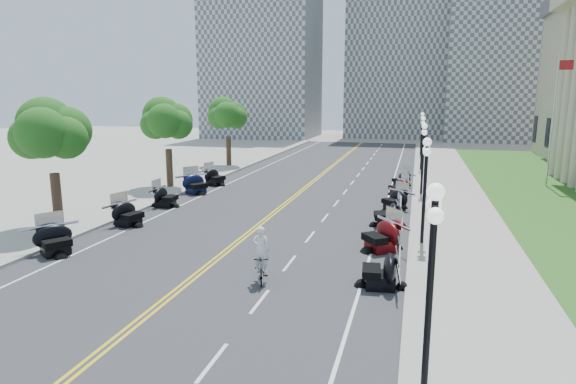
# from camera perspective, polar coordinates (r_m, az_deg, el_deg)

# --- Properties ---
(ground) EXTENTS (160.00, 160.00, 0.00)m
(ground) POSITION_cam_1_polar(r_m,az_deg,el_deg) (21.54, -8.14, -7.62)
(ground) COLOR gray
(road) EXTENTS (16.00, 90.00, 0.01)m
(road) POSITION_cam_1_polar(r_m,az_deg,el_deg) (30.63, -0.80, -1.80)
(road) COLOR #333335
(road) RESTS_ON ground
(centerline_yellow_a) EXTENTS (0.12, 90.00, 0.00)m
(centerline_yellow_a) POSITION_cam_1_polar(r_m,az_deg,el_deg) (30.66, -1.01, -1.77)
(centerline_yellow_a) COLOR yellow
(centerline_yellow_a) RESTS_ON road
(centerline_yellow_b) EXTENTS (0.12, 90.00, 0.00)m
(centerline_yellow_b) POSITION_cam_1_polar(r_m,az_deg,el_deg) (30.59, -0.58, -1.80)
(centerline_yellow_b) COLOR yellow
(centerline_yellow_b) RESTS_ON road
(edge_line_north) EXTENTS (0.12, 90.00, 0.00)m
(edge_line_north) POSITION_cam_1_polar(r_m,az_deg,el_deg) (29.57, 11.23, -2.48)
(edge_line_north) COLOR white
(edge_line_north) RESTS_ON road
(edge_line_south) EXTENTS (0.12, 90.00, 0.00)m
(edge_line_south) POSITION_cam_1_polar(r_m,az_deg,el_deg) (32.91, -11.58, -1.09)
(edge_line_south) COLOR white
(edge_line_south) RESTS_ON road
(lane_dash_4) EXTENTS (0.12, 2.00, 0.00)m
(lane_dash_4) POSITION_cam_1_polar(r_m,az_deg,el_deg) (13.67, -8.95, -19.30)
(lane_dash_4) COLOR white
(lane_dash_4) RESTS_ON road
(lane_dash_5) EXTENTS (0.12, 2.00, 0.00)m
(lane_dash_5) POSITION_cam_1_polar(r_m,az_deg,el_deg) (16.98, -3.36, -12.80)
(lane_dash_5) COLOR white
(lane_dash_5) RESTS_ON road
(lane_dash_6) EXTENTS (0.12, 2.00, 0.00)m
(lane_dash_6) POSITION_cam_1_polar(r_m,az_deg,el_deg) (20.54, 0.19, -8.41)
(lane_dash_6) COLOR white
(lane_dash_6) RESTS_ON road
(lane_dash_7) EXTENTS (0.12, 2.00, 0.00)m
(lane_dash_7) POSITION_cam_1_polar(r_m,az_deg,el_deg) (24.24, 2.63, -5.33)
(lane_dash_7) COLOR white
(lane_dash_7) RESTS_ON road
(lane_dash_8) EXTENTS (0.12, 2.00, 0.00)m
(lane_dash_8) POSITION_cam_1_polar(r_m,az_deg,el_deg) (28.02, 4.40, -3.06)
(lane_dash_8) COLOR white
(lane_dash_8) RESTS_ON road
(lane_dash_9) EXTENTS (0.12, 2.00, 0.00)m
(lane_dash_9) POSITION_cam_1_polar(r_m,az_deg,el_deg) (31.86, 5.74, -1.33)
(lane_dash_9) COLOR white
(lane_dash_9) RESTS_ON road
(lane_dash_10) EXTENTS (0.12, 2.00, 0.00)m
(lane_dash_10) POSITION_cam_1_polar(r_m,az_deg,el_deg) (35.73, 6.78, 0.03)
(lane_dash_10) COLOR white
(lane_dash_10) RESTS_ON road
(lane_dash_11) EXTENTS (0.12, 2.00, 0.00)m
(lane_dash_11) POSITION_cam_1_polar(r_m,az_deg,el_deg) (39.62, 7.63, 1.12)
(lane_dash_11) COLOR white
(lane_dash_11) RESTS_ON road
(lane_dash_12) EXTENTS (0.12, 2.00, 0.00)m
(lane_dash_12) POSITION_cam_1_polar(r_m,az_deg,el_deg) (43.54, 8.32, 2.02)
(lane_dash_12) COLOR white
(lane_dash_12) RESTS_ON road
(lane_dash_13) EXTENTS (0.12, 2.00, 0.00)m
(lane_dash_13) POSITION_cam_1_polar(r_m,az_deg,el_deg) (47.47, 8.90, 2.76)
(lane_dash_13) COLOR white
(lane_dash_13) RESTS_ON road
(lane_dash_14) EXTENTS (0.12, 2.00, 0.00)m
(lane_dash_14) POSITION_cam_1_polar(r_m,az_deg,el_deg) (51.41, 9.39, 3.40)
(lane_dash_14) COLOR white
(lane_dash_14) RESTS_ON road
(lane_dash_15) EXTENTS (0.12, 2.00, 0.00)m
(lane_dash_15) POSITION_cam_1_polar(r_m,az_deg,el_deg) (55.35, 9.81, 3.94)
(lane_dash_15) COLOR white
(lane_dash_15) RESTS_ON road
(lane_dash_16) EXTENTS (0.12, 2.00, 0.00)m
(lane_dash_16) POSITION_cam_1_polar(r_m,az_deg,el_deg) (59.31, 10.18, 4.41)
(lane_dash_16) COLOR white
(lane_dash_16) RESTS_ON road
(lane_dash_17) EXTENTS (0.12, 2.00, 0.00)m
(lane_dash_17) POSITION_cam_1_polar(r_m,az_deg,el_deg) (63.27, 10.50, 4.82)
(lane_dash_17) COLOR white
(lane_dash_17) RESTS_ON road
(lane_dash_18) EXTENTS (0.12, 2.00, 0.00)m
(lane_dash_18) POSITION_cam_1_polar(r_m,az_deg,el_deg) (67.24, 10.78, 5.18)
(lane_dash_18) COLOR white
(lane_dash_18) RESTS_ON road
(lane_dash_19) EXTENTS (0.12, 2.00, 0.00)m
(lane_dash_19) POSITION_cam_1_polar(r_m,az_deg,el_deg) (71.21, 11.03, 5.50)
(lane_dash_19) COLOR white
(lane_dash_19) RESTS_ON road
(sidewalk_north) EXTENTS (5.00, 90.00, 0.15)m
(sidewalk_north) POSITION_cam_1_polar(r_m,az_deg,el_deg) (29.60, 19.18, -2.76)
(sidewalk_north) COLOR #9E9991
(sidewalk_north) RESTS_ON ground
(sidewalk_south) EXTENTS (5.00, 90.00, 0.15)m
(sidewalk_south) POSITION_cam_1_polar(r_m,az_deg,el_deg) (34.91, -17.62, -0.59)
(sidewalk_south) COLOR #9E9991
(sidewalk_south) RESTS_ON ground
(lawn) EXTENTS (9.00, 60.00, 0.10)m
(lawn) POSITION_cam_1_polar(r_m,az_deg,el_deg) (38.49, 28.81, -0.43)
(lawn) COLOR #356023
(lawn) RESTS_ON ground
(distant_block_a) EXTENTS (18.00, 14.00, 26.00)m
(distant_block_a) POSITION_cam_1_polar(r_m,az_deg,el_deg) (85.04, -3.02, 15.36)
(distant_block_a) COLOR gray
(distant_block_a) RESTS_ON ground
(distant_block_b) EXTENTS (16.00, 12.00, 30.00)m
(distant_block_b) POSITION_cam_1_polar(r_m,az_deg,el_deg) (87.17, 12.77, 16.33)
(distant_block_b) COLOR gray
(distant_block_b) RESTS_ON ground
(distant_block_c) EXTENTS (20.00, 14.00, 22.00)m
(distant_block_c) POSITION_cam_1_polar(r_m,az_deg,el_deg) (84.93, 25.09, 13.00)
(distant_block_c) COLOR gray
(distant_block_c) RESTS_ON ground
(street_lamp_1) EXTENTS (0.50, 1.20, 4.90)m
(street_lamp_1) POSITION_cam_1_polar(r_m,az_deg,el_deg) (11.55, 16.45, -11.26)
(street_lamp_1) COLOR black
(street_lamp_1) RESTS_ON sidewalk_north
(street_lamp_2) EXTENTS (0.50, 1.20, 4.90)m
(street_lamp_2) POSITION_cam_1_polar(r_m,az_deg,el_deg) (23.11, 15.87, 0.03)
(street_lamp_2) COLOR black
(street_lamp_2) RESTS_ON sidewalk_north
(street_lamp_3) EXTENTS (0.50, 1.20, 4.90)m
(street_lamp_3) POSITION_cam_1_polar(r_m,az_deg,el_deg) (34.97, 15.69, 3.74)
(street_lamp_3) COLOR black
(street_lamp_3) RESTS_ON sidewalk_north
(street_lamp_4) EXTENTS (0.50, 1.20, 4.90)m
(street_lamp_4) POSITION_cam_1_polar(r_m,az_deg,el_deg) (46.90, 15.60, 5.57)
(street_lamp_4) COLOR black
(street_lamp_4) RESTS_ON sidewalk_north
(street_lamp_5) EXTENTS (0.50, 1.20, 4.90)m
(street_lamp_5) POSITION_cam_1_polar(r_m,az_deg,el_deg) (58.86, 15.54, 6.66)
(street_lamp_5) COLOR black
(street_lamp_5) RESTS_ON sidewalk_north
(flagpole) EXTENTS (1.10, 0.20, 10.00)m
(flagpole) POSITION_cam_1_polar(r_m,az_deg,el_deg) (41.91, 28.86, 7.26)
(flagpole) COLOR silver
(flagpole) RESTS_ON ground
(tree_2) EXTENTS (4.80, 4.80, 9.20)m
(tree_2) POSITION_cam_1_polar(r_m,az_deg,el_deg) (27.62, -26.26, 5.59)
(tree_2) COLOR #235619
(tree_2) RESTS_ON sidewalk_south
(tree_3) EXTENTS (4.80, 4.80, 9.20)m
(tree_3) POSITION_cam_1_polar(r_m,az_deg,el_deg) (37.46, -14.10, 7.61)
(tree_3) COLOR #235619
(tree_3) RESTS_ON sidewalk_south
(tree_4) EXTENTS (4.80, 4.80, 9.20)m
(tree_4) POSITION_cam_1_polar(r_m,az_deg,el_deg) (48.29, -7.14, 8.61)
(tree_4) COLOR #235619
(tree_4) RESTS_ON sidewalk_south
(motorcycle_n_5) EXTENTS (2.31, 2.31, 1.48)m
(motorcycle_n_5) POSITION_cam_1_polar(r_m,az_deg,el_deg) (18.18, 10.95, -8.85)
(motorcycle_n_5) COLOR black
(motorcycle_n_5) RESTS_ON road
(motorcycle_n_6) EXTENTS (3.13, 3.13, 1.57)m
(motorcycle_n_6) POSITION_cam_1_polar(r_m,az_deg,el_deg) (22.31, 11.02, -4.94)
(motorcycle_n_6) COLOR #590A0C
(motorcycle_n_6) RESTS_ON road
(motorcycle_n_7) EXTENTS (2.45, 2.45, 1.50)m
(motorcycle_n_7) POSITION_cam_1_polar(r_m,az_deg,el_deg) (26.46, 11.68, -2.47)
(motorcycle_n_7) COLOR black
(motorcycle_n_7) RESTS_ON road
(motorcycle_n_8) EXTENTS (2.81, 2.81, 1.39)m
(motorcycle_n_8) POSITION_cam_1_polar(r_m,az_deg,el_deg) (30.46, 12.54, -0.81)
(motorcycle_n_8) COLOR black
(motorcycle_n_8) RESTS_ON road
(motorcycle_n_9) EXTENTS (2.42, 2.42, 1.23)m
(motorcycle_n_9) POSITION_cam_1_polar(r_m,az_deg,el_deg) (35.31, 12.95, 0.69)
(motorcycle_n_9) COLOR #590A0C
(motorcycle_n_9) RESTS_ON road
(motorcycle_n_10) EXTENTS (2.54, 2.54, 1.26)m
(motorcycle_n_10) POSITION_cam_1_polar(r_m,az_deg,el_deg) (38.44, 13.30, 1.54)
(motorcycle_n_10) COLOR black
(motorcycle_n_10) RESTS_ON road
(motorcycle_s_5) EXTENTS (2.94, 2.94, 1.48)m
(motorcycle_s_5) POSITION_cam_1_polar(r_m,az_deg,el_deg) (23.80, -25.93, -4.98)
(motorcycle_s_5) COLOR black
(motorcycle_s_5) RESTS_ON road
(motorcycle_s_6) EXTENTS (2.50, 2.50, 1.46)m
(motorcycle_s_6) POSITION_cam_1_polar(r_m,az_deg,el_deg) (27.51, -18.44, -2.34)
(motorcycle_s_6) COLOR black
(motorcycle_s_6) RESTS_ON road
(motorcycle_s_7) EXTENTS (2.13, 2.13, 1.43)m
(motorcycle_s_7) POSITION_cam_1_polar(r_m,az_deg,el_deg) (31.53, -14.34, -0.45)
(motorcycle_s_7) COLOR black
(motorcycle_s_7) RESTS_ON road
(motorcycle_s_8) EXTENTS (3.11, 3.11, 1.57)m
(motorcycle_s_8) POSITION_cam_1_polar(r_m,az_deg,el_deg) (35.32, -10.89, 1.05)
(motorcycle_s_8) COLOR black
(motorcycle_s_8) RESTS_ON road
(motorcycle_s_9) EXTENTS (2.59, 2.59, 1.46)m
(motorcycle_s_9) POSITION_cam_1_polar(r_m,az_deg,el_deg) (38.46, -8.68, 1.87)
(motorcycle_s_9) COLOR black
(motorcycle_s_9) RESTS_ON road
(bicycle) EXTENTS (1.04, 1.89, 1.09)m
(bicycle) POSITION_cam_1_polar(r_m,az_deg,el_deg) (18.46, -3.19, -8.98)
(bicycle) COLOR #A51414
(bicycle) RESTS_ON road
(cyclist_rider) EXTENTS (0.67, 0.44, 1.83)m
(cyclist_rider) POSITION_cam_1_polar(r_m,az_deg,el_deg) (18.01, -3.24, -4.62)
(cyclist_rider) COLOR silver
(cyclist_rider) RESTS_ON bicycle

